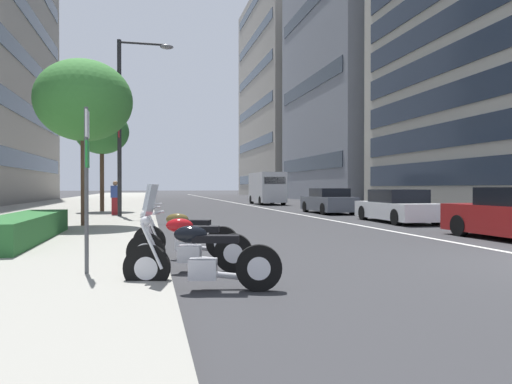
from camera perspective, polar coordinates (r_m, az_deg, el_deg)
The scene contains 15 objects.
sidewalk_right_plaza at distance 37.14m, azimuth -19.94°, elevation -1.55°, with size 160.00×9.92×0.15m, color gray.
lane_centre_stripe at distance 42.56m, azimuth -2.30°, elevation -1.34°, with size 110.00×0.16×0.01m, color silver.
motorcycle_nearest_camera at distance 6.67m, azimuth -6.74°, elevation -7.97°, with size 0.74×2.16×1.48m.
motorcycle_by_sign_pole at distance 8.17m, azimuth -8.23°, elevation -6.38°, with size 0.79×2.10×1.48m.
motorcycle_under_tarp at distance 9.70m, azimuth -8.64°, elevation -5.28°, with size 0.89×2.08×1.49m.
car_approaching_light at distance 20.29m, azimuth 16.53°, elevation -1.74°, with size 4.73×1.99×1.34m.
car_following_behind at distance 26.43m, azimuth 8.63°, elevation -1.14°, with size 4.40×1.81×1.37m.
delivery_van_ahead at distance 39.66m, azimuth 1.31°, elevation 0.54°, with size 5.30×2.12×2.63m.
parking_sign_by_curb at distance 7.50m, azimuth -19.57°, elevation 2.57°, with size 0.32×0.06×2.47m.
street_lamp_with_banners at distance 22.11m, azimuth -15.08°, elevation 9.33°, with size 1.26×2.45×7.78m.
clipped_hedge_bed at distance 12.76m, azimuth -26.10°, elevation -3.88°, with size 6.00×1.10×0.61m, color #28602D.
street_tree_by_lamp_post at distance 17.21m, azimuth -19.89°, elevation 10.20°, with size 3.19×3.19×5.54m.
street_tree_mid_sidewalk at distance 26.81m, azimuth -17.95°, elevation 6.86°, with size 2.83×2.83×5.45m.
pedestrian_on_plaza at distance 22.94m, azimuth -16.48°, elevation -0.69°, with size 0.31×0.43×1.57m.
office_tower_far_left_down_avenue at distance 82.41m, azimuth 4.69°, elevation 11.43°, with size 27.34×14.37×33.89m.
Camera 1 is at (-6.83, 7.72, 1.43)m, focal length 33.46 mm.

